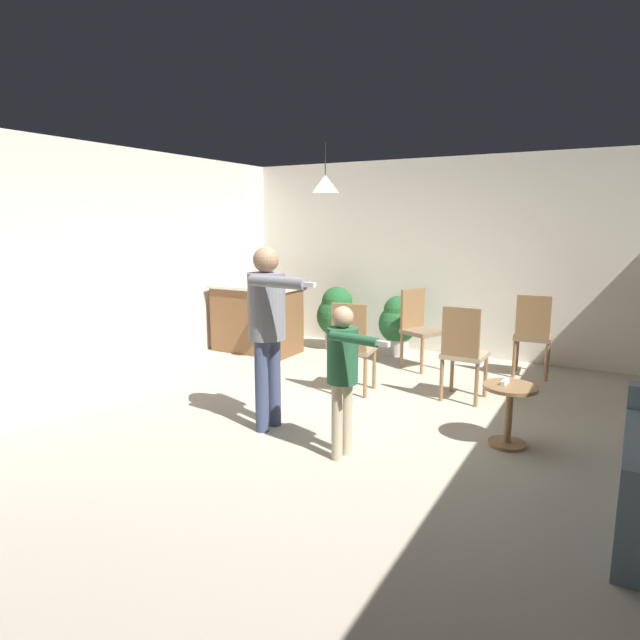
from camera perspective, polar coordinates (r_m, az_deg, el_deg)
ground at (r=5.11m, az=3.41°, el=-10.85°), size 7.68×7.68×0.00m
wall_back at (r=7.80m, az=13.84°, el=6.37°), size 6.40×0.10×2.70m
wall_left at (r=6.81m, az=-21.63°, el=5.43°), size 0.10×6.40×2.70m
kitchen_counter at (r=7.81m, az=-6.63°, el=0.16°), size 1.26×0.66×0.95m
side_table_by_couch at (r=4.80m, az=19.16°, el=-8.67°), size 0.44×0.44×0.52m
person_adult at (r=4.76m, az=-5.46°, el=0.20°), size 0.79×0.52×1.63m
person_child at (r=4.21m, az=2.48°, el=-4.75°), size 0.59×0.42×1.21m
dining_chair_by_counter at (r=6.99m, az=10.27°, el=-0.56°), size 0.56×0.56×1.00m
dining_chair_near_wall at (r=5.85m, az=3.38°, el=-2.54°), size 0.48×0.48×1.00m
dining_chair_centre_back at (r=5.77m, az=14.73°, el=-3.02°), size 0.43×0.43×1.00m
dining_chair_spare at (r=6.93m, az=21.35°, el=-1.21°), size 0.45×0.45×1.00m
potted_plant_corner at (r=7.94m, az=1.79°, el=0.57°), size 0.60×0.60×0.91m
potted_plant_by_wall at (r=7.66m, az=8.15°, el=-0.24°), size 0.54×0.54×0.83m
spare_remote_on_table at (r=4.76m, az=18.76°, el=-6.15°), size 0.05×0.13×0.04m
ceiling_light_pendant at (r=6.28m, az=0.56°, el=14.02°), size 0.32×0.32×0.55m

